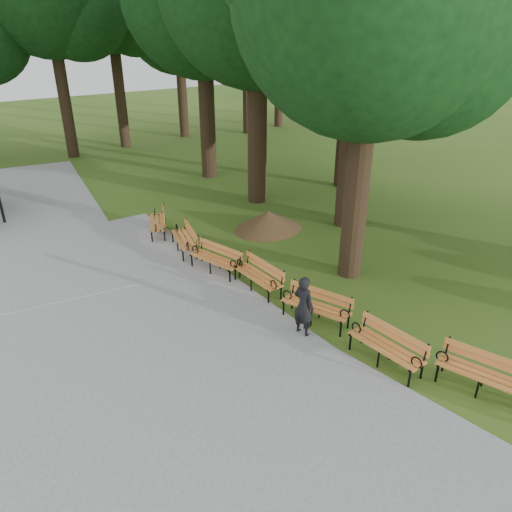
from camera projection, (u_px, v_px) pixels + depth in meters
ground at (334, 343)px, 11.53m from camera, size 100.00×100.00×0.00m
path at (126, 342)px, 11.48m from camera, size 12.00×38.00×0.06m
person at (304, 306)px, 11.52m from camera, size 0.47×0.63×1.60m
dirt_mound at (268, 220)px, 17.88m from camera, size 2.26×2.26×0.72m
bench_1 at (482, 375)px, 9.78m from camera, size 1.12×2.00×0.88m
bench_2 at (386, 347)px, 10.63m from camera, size 0.67×1.91×0.88m
bench_3 at (316, 307)px, 12.15m from camera, size 1.19×2.00×0.88m
bench_4 at (257, 276)px, 13.66m from camera, size 0.69×1.92×0.88m
bench_5 at (215, 260)px, 14.65m from camera, size 1.04×1.99×0.88m
bench_6 at (184, 239)px, 16.05m from camera, size 1.16×2.00×0.88m
bench_7 at (157, 222)px, 17.45m from camera, size 1.39×1.99×0.88m
lawn_tree_1 at (360, 0)px, 15.13m from camera, size 5.34×5.34×10.39m
lawn_tree_5 at (350, 43)px, 20.29m from camera, size 5.02×5.02×8.83m
tree_backdrop at (143, 4)px, 28.20m from camera, size 37.10×9.51×16.22m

